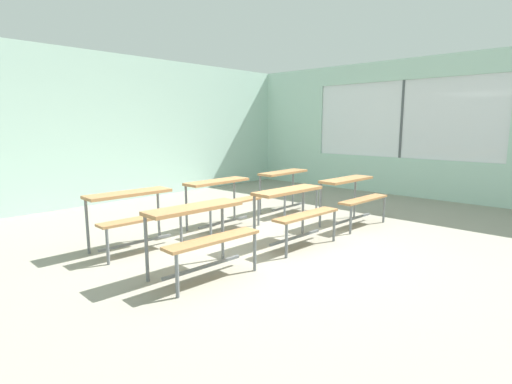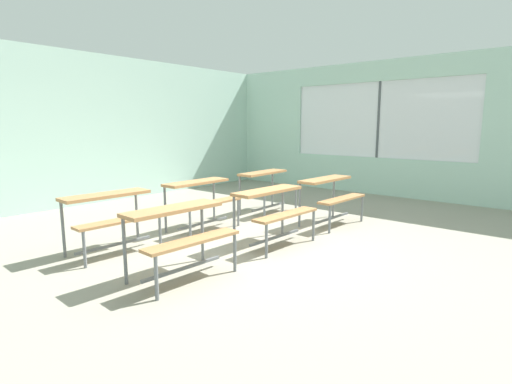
{
  "view_description": "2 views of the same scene",
  "coord_description": "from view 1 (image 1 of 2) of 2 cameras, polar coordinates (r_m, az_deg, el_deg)",
  "views": [
    {
      "loc": [
        -3.8,
        -3.3,
        1.6
      ],
      "look_at": [
        0.28,
        0.53,
        0.64
      ],
      "focal_mm": 28.0,
      "sensor_mm": 36.0,
      "label": 1
    },
    {
      "loc": [
        -3.8,
        -3.3,
        1.6
      ],
      "look_at": [
        1.26,
        0.98,
        0.47
      ],
      "focal_mm": 28.0,
      "sensor_mm": 36.0,
      "label": 2
    }
  ],
  "objects": [
    {
      "name": "ground",
      "position": [
        5.29,
        2.14,
        -8.21
      ],
      "size": [
        10.0,
        9.0,
        0.05
      ],
      "primitive_type": "cube",
      "color": "gray"
    },
    {
      "name": "wall_back",
      "position": [
        8.68,
        -21.06,
        8.39
      ],
      "size": [
        10.0,
        0.12,
        3.0
      ],
      "primitive_type": "cube",
      "color": "silver",
      "rests_on": "ground"
    },
    {
      "name": "wall_right",
      "position": [
        9.35,
        23.64,
        7.95
      ],
      "size": [
        0.12,
        9.0,
        3.0
      ],
      "color": "silver",
      "rests_on": "ground"
    },
    {
      "name": "desk_bench_r0c0",
      "position": [
        4.24,
        -7.92,
        -4.56
      ],
      "size": [
        1.13,
        0.64,
        0.74
      ],
      "rotation": [
        0.0,
        0.0,
        -0.05
      ],
      "color": "#A87547",
      "rests_on": "ground"
    },
    {
      "name": "desk_bench_r0c1",
      "position": [
        5.32,
        5.5,
        -1.6
      ],
      "size": [
        1.12,
        0.63,
        0.74
      ],
      "rotation": [
        0.0,
        0.0,
        -0.04
      ],
      "color": "#A87547",
      "rests_on": "ground"
    },
    {
      "name": "desk_bench_r0c2",
      "position": [
        6.53,
        13.59,
        0.28
      ],
      "size": [
        1.12,
        0.63,
        0.74
      ],
      "rotation": [
        0.0,
        0.0,
        -0.04
      ],
      "color": "#A87547",
      "rests_on": "ground"
    },
    {
      "name": "desk_bench_r1c0",
      "position": [
        5.3,
        -17.09,
        -2.02
      ],
      "size": [
        1.12,
        0.63,
        0.74
      ],
      "rotation": [
        0.0,
        0.0,
        -0.04
      ],
      "color": "#A87547",
      "rests_on": "ground"
    },
    {
      "name": "desk_bench_r1c1",
      "position": [
        6.15,
        -4.86,
        -0.05
      ],
      "size": [
        1.1,
        0.6,
        0.74
      ],
      "rotation": [
        0.0,
        0.0,
        0.01
      ],
      "color": "#A87547",
      "rests_on": "ground"
    },
    {
      "name": "desk_bench_r1c2",
      "position": [
        7.32,
        4.62,
        1.52
      ],
      "size": [
        1.12,
        0.63,
        0.74
      ],
      "rotation": [
        0.0,
        0.0,
        0.04
      ],
      "color": "#A87547",
      "rests_on": "ground"
    }
  ]
}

